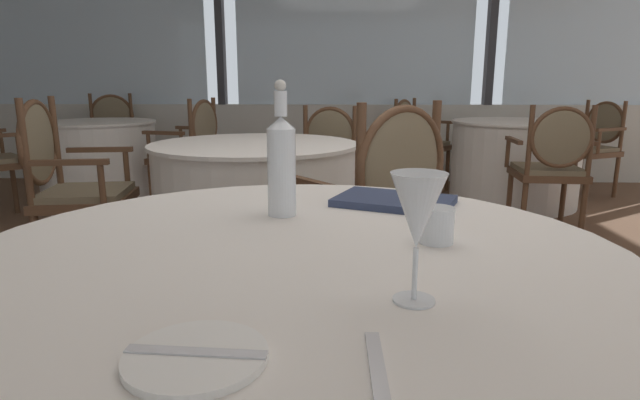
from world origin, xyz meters
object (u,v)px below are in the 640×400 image
water_tumbler (437,225)px  dining_chair_3_2 (379,206)px  dining_chair_0_0 (415,137)px  dining_chair_1_2 (192,146)px  menu_book (395,201)px  dining_chair_0_1 (553,160)px  side_plate (196,356)px  dining_chair_0_2 (594,140)px  dining_chair_3_0 (324,158)px  water_bottle (282,162)px  dining_chair_1_0 (112,133)px  wine_glass (418,213)px  dining_chair_3_1 (66,176)px

water_tumbler → dining_chair_3_2: 1.03m
dining_chair_0_0 → dining_chair_1_2: dining_chair_1_2 is taller
menu_book → dining_chair_1_2: bearing=137.6°
dining_chair_0_1 → dining_chair_3_2: 2.10m
side_plate → dining_chair_0_0: bearing=78.7°
dining_chair_0_2 → dining_chair_3_0: size_ratio=1.00×
water_bottle → dining_chair_0_1: size_ratio=0.35×
side_plate → water_bottle: 0.70m
side_plate → dining_chair_1_0: (-2.26, 4.82, -0.20)m
dining_chair_1_0 → dining_chair_3_0: bearing=38.5°
dining_chair_0_0 → dining_chair_3_2: dining_chair_3_2 is taller
wine_glass → dining_chair_0_2: (2.36, 4.35, -0.35)m
wine_glass → dining_chair_3_0: bearing=94.4°
wine_glass → water_tumbler: bearing=73.7°
dining_chair_1_0 → side_plate: bearing=8.4°
dining_chair_0_1 → dining_chair_1_0: 4.29m
dining_chair_3_0 → dining_chair_3_2: dining_chair_3_2 is taller
water_tumbler → menu_book: (-0.05, 0.34, -0.03)m
dining_chair_3_1 → side_plate: bearing=-67.4°
dining_chair_0_2 → dining_chair_1_2: dining_chair_1_2 is taller
menu_book → dining_chair_3_2: dining_chair_3_2 is taller
side_plate → dining_chair_3_0: dining_chair_3_0 is taller
side_plate → dining_chair_3_2: (0.33, 1.49, -0.17)m
water_bottle → dining_chair_3_1: size_ratio=0.33×
menu_book → dining_chair_3_1: dining_chair_3_1 is taller
dining_chair_3_0 → wine_glass: bearing=25.2°
water_tumbler → dining_chair_1_0: (-2.63, 4.34, -0.23)m
dining_chair_1_0 → dining_chair_3_2: (2.59, -3.33, 0.02)m
dining_chair_0_0 → dining_chair_3_1: (-2.23, -2.54, 0.03)m
dining_chair_0_1 → dining_chair_1_2: size_ratio=0.98×
dining_chair_1_2 → wine_glass: bearing=124.4°
side_plate → dining_chair_0_2: dining_chair_0_2 is taller
side_plate → dining_chair_1_2: (-1.08, 3.70, -0.19)m
water_bottle → dining_chair_1_0: 4.73m
dining_chair_3_2 → dining_chair_0_0: bearing=-49.8°
dining_chair_0_2 → dining_chair_3_2: dining_chair_3_2 is taller
side_plate → water_bottle: bearing=87.8°
dining_chair_0_1 → wine_glass: bearing=158.5°
dining_chair_0_1 → dining_chair_3_1: 3.14m
menu_book → dining_chair_3_1: 2.09m
wine_glass → dining_chair_3_2: (0.05, 1.31, -0.30)m
water_bottle → dining_chair_3_1: bearing=133.1°
wine_glass → dining_chair_1_0: 5.30m
water_tumbler → dining_chair_3_2: size_ratio=0.07×
dining_chair_3_2 → dining_chair_0_2: bearing=-76.4°
dining_chair_3_1 → dining_chair_0_2: bearing=22.3°
dining_chair_0_0 → dining_chair_1_0: dining_chair_1_0 is taller
dining_chair_1_2 → dining_chair_3_0: 1.23m
dining_chair_0_0 → side_plate: bearing=-67.2°
dining_chair_1_2 → dining_chair_3_1: 1.60m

